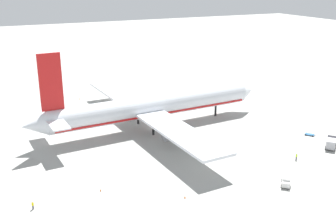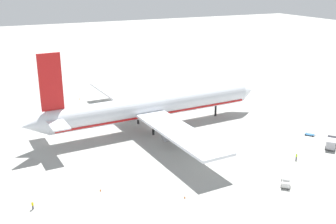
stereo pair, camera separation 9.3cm
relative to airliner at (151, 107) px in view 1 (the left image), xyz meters
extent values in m
plane|color=#9E9E99|center=(1.31, 0.13, -6.81)|extent=(600.00, 600.00, 0.00)
cylinder|color=silver|center=(1.31, 0.13, 0.17)|extent=(64.62, 10.18, 6.71)
cone|color=silver|center=(36.12, 2.01, 0.17)|extent=(5.71, 6.85, 6.57)
cone|color=silver|center=(-34.16, -1.79, 0.17)|extent=(7.04, 6.73, 6.37)
cube|color=red|center=(-28.82, -1.50, 11.15)|extent=(6.02, 0.82, 15.25)
cube|color=silver|center=(-29.63, 4.32, 1.51)|extent=(4.92, 9.93, 0.36)
cube|color=silver|center=(-29.00, -7.38, 1.51)|extent=(4.92, 9.93, 0.36)
cube|color=silver|center=(-3.03, 20.81, -0.84)|extent=(10.88, 35.49, 0.70)
cylinder|color=slate|center=(-1.75, 15.61, -2.97)|extent=(4.95, 3.81, 3.56)
cube|color=silver|center=(-0.77, -20.90, -0.84)|extent=(10.88, 35.49, 0.70)
cylinder|color=slate|center=(-0.06, -15.59, -3.01)|extent=(5.92, 3.95, 3.65)
cylinder|color=black|center=(23.80, 1.35, -5.00)|extent=(0.70, 0.70, 3.62)
cylinder|color=black|center=(-2.19, 5.30, -5.00)|extent=(0.70, 0.70, 3.62)
cylinder|color=black|center=(-1.61, -5.39, -5.00)|extent=(0.70, 0.70, 3.62)
cube|color=red|center=(1.31, 0.13, -1.67)|extent=(62.03, 9.70, 0.50)
cube|color=black|center=(39.62, -33.39, -5.36)|extent=(2.81, 2.90, 1.99)
cube|color=#B2B2B7|center=(37.25, -35.36, -5.27)|extent=(4.22, 4.07, 2.18)
cube|color=black|center=(40.09, -33.00, -4.87)|extent=(1.32, 1.56, 0.87)
cylinder|color=black|center=(38.75, -32.60, -6.36)|extent=(0.88, 0.81, 0.90)
cylinder|color=black|center=(40.24, -34.39, -6.36)|extent=(0.88, 0.81, 0.90)
cylinder|color=black|center=(35.93, -34.94, -6.36)|extent=(0.88, 0.81, 0.90)
cylinder|color=black|center=(37.42, -36.74, -6.36)|extent=(0.88, 0.81, 0.90)
cube|color=white|center=(13.08, -45.66, -5.94)|extent=(4.41, 4.56, 1.10)
cube|color=white|center=(13.24, -45.49, -5.11)|extent=(3.18, 3.24, 0.55)
cylinder|color=black|center=(12.75, -47.38, -6.49)|extent=(0.60, 0.62, 0.64)
cylinder|color=black|center=(11.40, -46.12, -6.49)|extent=(0.60, 0.62, 0.64)
cylinder|color=black|center=(14.77, -45.20, -6.49)|extent=(0.60, 0.62, 0.64)
cylinder|color=black|center=(13.42, -43.94, -6.49)|extent=(0.60, 0.62, 0.64)
cube|color=#26598C|center=(39.43, -25.42, -6.53)|extent=(2.68, 2.94, 0.15)
cylinder|color=#333338|center=(40.38, -26.71, -6.53)|extent=(0.42, 0.53, 0.08)
cylinder|color=black|center=(40.58, -25.80, -6.61)|extent=(0.33, 0.39, 0.40)
cylinder|color=black|center=(39.45, -26.63, -6.61)|extent=(0.33, 0.39, 0.40)
cylinder|color=black|center=(39.40, -24.20, -6.61)|extent=(0.33, 0.39, 0.40)
cylinder|color=black|center=(38.27, -25.04, -6.61)|extent=(0.33, 0.39, 0.40)
cylinder|color=#3F3F47|center=(-39.29, -31.80, -6.39)|extent=(0.38, 0.38, 0.84)
cylinder|color=yellow|center=(-39.29, -31.80, -5.65)|extent=(0.47, 0.47, 0.63)
sphere|color=beige|center=(-39.29, -31.80, -5.22)|extent=(0.23, 0.23, 0.23)
cylinder|color=#3F3F47|center=(24.09, -36.75, -6.37)|extent=(0.43, 0.43, 0.87)
cylinder|color=#B2F219|center=(24.09, -36.75, -5.61)|extent=(0.54, 0.54, 0.65)
sphere|color=#8C6647|center=(24.09, -36.75, -5.16)|extent=(0.24, 0.24, 0.24)
cone|color=orange|center=(-9.97, -41.13, -6.53)|extent=(0.36, 0.36, 0.55)
cone|color=orange|center=(-12.36, 39.64, -6.53)|extent=(0.36, 0.36, 0.55)
cone|color=orange|center=(-25.09, -30.66, -6.53)|extent=(0.36, 0.36, 0.55)
camera|label=1|loc=(-45.49, -107.38, 37.44)|focal=43.57mm
camera|label=2|loc=(-45.41, -107.42, 37.44)|focal=43.57mm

